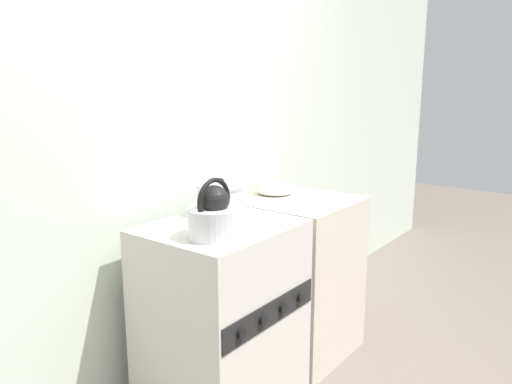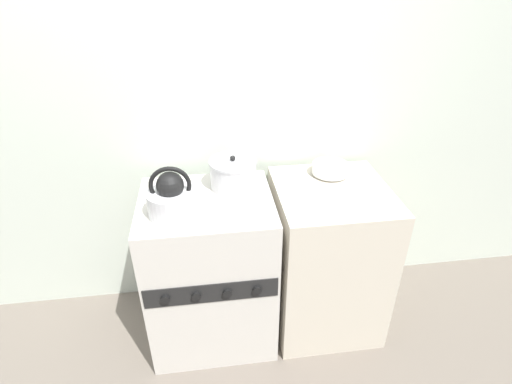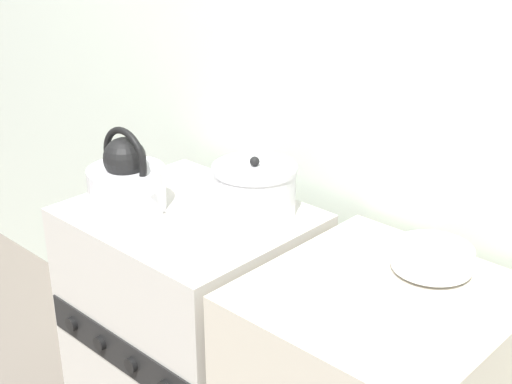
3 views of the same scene
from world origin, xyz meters
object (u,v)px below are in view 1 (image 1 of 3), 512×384
object	(u,v)px
stove	(222,318)
cooking_pot	(222,199)
kettle	(215,216)
enamel_bowl	(275,188)

from	to	relation	value
stove	cooking_pot	bearing A→B (deg)	39.67
kettle	cooking_pot	bearing A→B (deg)	37.10
kettle	stove	bearing A→B (deg)	34.28
stove	cooking_pot	distance (m)	0.56
kettle	cooking_pot	xyz separation A→B (m)	(0.30, 0.22, -0.01)
stove	enamel_bowl	distance (m)	0.86
stove	cooking_pot	world-z (taller)	cooking_pot
cooking_pot	enamel_bowl	size ratio (longest dim) A/B	1.21
cooking_pot	enamel_bowl	world-z (taller)	cooking_pot
kettle	enamel_bowl	distance (m)	0.88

